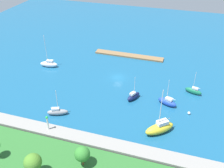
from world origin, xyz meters
The scene contains 13 objects.
water centered at (0.00, 0.00, 0.00)m, with size 160.00×160.00×0.00m, color #19567F.
pier_dock centered at (0.44, -15.62, 0.29)m, with size 25.05×2.97×0.58m, color olive.
breakwater centered at (0.00, 28.60, 0.65)m, with size 59.79×3.44×1.30m, color gray.
harbor_beacon centered at (8.24, 28.60, 3.46)m, with size 0.56×0.56×3.73m.
park_tree_mideast centered at (-3.06, 35.22, 3.91)m, with size 3.05×3.05×4.54m.
park_tree_midwest centered at (4.56, 40.13, 4.41)m, with size 3.32×3.32×5.18m.
sailboat_green_lone_north centered at (-22.88, 1.99, 0.91)m, with size 4.97×2.76×6.98m.
sailboat_navy_center_basin centered at (-7.21, 9.67, 0.94)m, with size 3.60×4.97×6.88m.
sailboat_white_mid_basin centered at (24.21, 0.17, 1.09)m, with size 6.17×2.69×11.33m.
sailboat_blue_inner_mooring centered at (-16.42, 9.55, 0.99)m, with size 5.53×3.61×7.62m.
sailboat_gray_far_north centered at (9.58, 21.97, 0.89)m, with size 5.44×3.34×7.39m.
sailboat_yellow_east_end centered at (-15.99, 20.66, 1.34)m, with size 7.16×6.67×11.98m.
mooring_buoy_white centered at (-22.25, 11.87, 0.37)m, with size 0.74×0.74×0.74m, color white.
Camera 1 is at (-18.37, 65.07, 41.14)m, focal length 40.29 mm.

